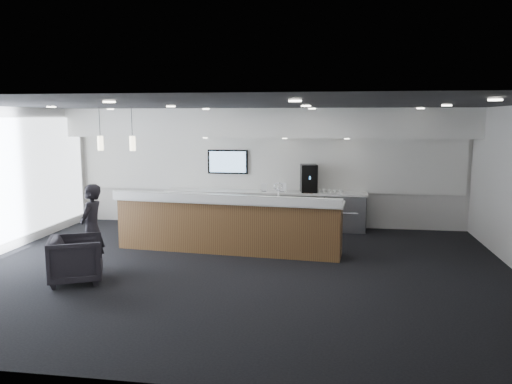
# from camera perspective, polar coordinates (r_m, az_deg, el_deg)

# --- Properties ---
(ground) EXTENTS (10.00, 10.00, 0.00)m
(ground) POSITION_cam_1_polar(r_m,az_deg,el_deg) (9.25, -2.08, -8.96)
(ground) COLOR black
(ground) RESTS_ON ground
(ceiling) EXTENTS (10.00, 8.00, 0.02)m
(ceiling) POSITION_cam_1_polar(r_m,az_deg,el_deg) (8.83, -2.18, 9.97)
(ceiling) COLOR black
(ceiling) RESTS_ON back_wall
(back_wall) EXTENTS (10.00, 0.02, 3.00)m
(back_wall) POSITION_cam_1_polar(r_m,az_deg,el_deg) (12.84, 1.23, 2.78)
(back_wall) COLOR silver
(back_wall) RESTS_ON ground
(soffit_bulkhead) EXTENTS (10.00, 0.90, 0.70)m
(soffit_bulkhead) POSITION_cam_1_polar(r_m,az_deg,el_deg) (12.33, 0.97, 7.90)
(soffit_bulkhead) COLOR white
(soffit_bulkhead) RESTS_ON back_wall
(alcove_panel) EXTENTS (9.80, 0.06, 1.40)m
(alcove_panel) POSITION_cam_1_polar(r_m,az_deg,el_deg) (12.80, 1.22, 3.21)
(alcove_panel) COLOR white
(alcove_panel) RESTS_ON back_wall
(back_credenza) EXTENTS (5.06, 0.66, 0.95)m
(back_credenza) POSITION_cam_1_polar(r_m,az_deg,el_deg) (12.63, 1.00, -2.00)
(back_credenza) COLOR gray
(back_credenza) RESTS_ON ground
(wall_tv) EXTENTS (1.05, 0.08, 0.62)m
(wall_tv) POSITION_cam_1_polar(r_m,az_deg,el_deg) (12.90, -3.24, 3.47)
(wall_tv) COLOR black
(wall_tv) RESTS_ON back_wall
(pendant_left) EXTENTS (0.12, 0.12, 0.30)m
(pendant_left) POSITION_cam_1_polar(r_m,az_deg,el_deg) (10.31, -14.56, 5.31)
(pendant_left) COLOR #FFF2C6
(pendant_left) RESTS_ON ceiling
(pendant_right) EXTENTS (0.12, 0.12, 0.30)m
(pendant_right) POSITION_cam_1_polar(r_m,az_deg,el_deg) (10.61, -18.05, 5.25)
(pendant_right) COLOR #FFF2C6
(pendant_right) RESTS_ON ceiling
(ceiling_can_lights) EXTENTS (7.00, 5.00, 0.02)m
(ceiling_can_lights) POSITION_cam_1_polar(r_m,az_deg,el_deg) (8.83, -2.18, 9.77)
(ceiling_can_lights) COLOR silver
(ceiling_can_lights) RESTS_ON ceiling
(service_counter) EXTENTS (4.82, 1.21, 1.49)m
(service_counter) POSITION_cam_1_polar(r_m,az_deg,el_deg) (10.41, -3.26, -3.71)
(service_counter) COLOR #55331C
(service_counter) RESTS_ON ground
(coffee_machine) EXTENTS (0.46, 0.55, 0.69)m
(coffee_machine) POSITION_cam_1_polar(r_m,az_deg,el_deg) (12.39, 6.04, 1.56)
(coffee_machine) COLOR black
(coffee_machine) RESTS_ON back_credenza
(info_sign_left) EXTENTS (0.15, 0.03, 0.20)m
(info_sign_left) POSITION_cam_1_polar(r_m,az_deg,el_deg) (12.47, 0.90, 0.53)
(info_sign_left) COLOR white
(info_sign_left) RESTS_ON back_credenza
(info_sign_right) EXTENTS (0.17, 0.07, 0.23)m
(info_sign_right) POSITION_cam_1_polar(r_m,az_deg,el_deg) (12.39, 3.13, 0.53)
(info_sign_right) COLOR white
(info_sign_right) RESTS_ON back_credenza
(armchair) EXTENTS (1.14, 1.13, 0.79)m
(armchair) POSITION_cam_1_polar(r_m,az_deg,el_deg) (9.07, -19.86, -7.22)
(armchair) COLOR black
(armchair) RESTS_ON ground
(lounge_guest) EXTENTS (0.38, 0.58, 1.59)m
(lounge_guest) POSITION_cam_1_polar(r_m,az_deg,el_deg) (9.53, -18.26, -3.90)
(lounge_guest) COLOR black
(lounge_guest) RESTS_ON ground
(cup_0) EXTENTS (0.10, 0.10, 0.09)m
(cup_0) POSITION_cam_1_polar(r_m,az_deg,el_deg) (12.36, 9.73, 0.09)
(cup_0) COLOR white
(cup_0) RESTS_ON back_credenza
(cup_1) EXTENTS (0.13, 0.13, 0.09)m
(cup_1) POSITION_cam_1_polar(r_m,az_deg,el_deg) (12.36, 9.08, 0.10)
(cup_1) COLOR white
(cup_1) RESTS_ON back_credenza
(cup_2) EXTENTS (0.12, 0.12, 0.09)m
(cup_2) POSITION_cam_1_polar(r_m,az_deg,el_deg) (12.36, 8.43, 0.12)
(cup_2) COLOR white
(cup_2) RESTS_ON back_credenza
(cup_3) EXTENTS (0.12, 0.12, 0.09)m
(cup_3) POSITION_cam_1_polar(r_m,az_deg,el_deg) (12.36, 7.78, 0.13)
(cup_3) COLOR white
(cup_3) RESTS_ON back_credenza
(cup_4) EXTENTS (0.13, 0.13, 0.09)m
(cup_4) POSITION_cam_1_polar(r_m,az_deg,el_deg) (12.37, 7.13, 0.14)
(cup_4) COLOR white
(cup_4) RESTS_ON back_credenza
(cup_5) EXTENTS (0.10, 0.10, 0.09)m
(cup_5) POSITION_cam_1_polar(r_m,az_deg,el_deg) (12.37, 6.48, 0.16)
(cup_5) COLOR white
(cup_5) RESTS_ON back_credenza
(cup_6) EXTENTS (0.14, 0.14, 0.09)m
(cup_6) POSITION_cam_1_polar(r_m,az_deg,el_deg) (12.38, 5.84, 0.17)
(cup_6) COLOR white
(cup_6) RESTS_ON back_credenza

